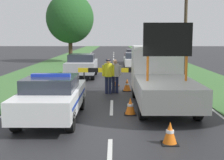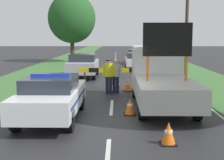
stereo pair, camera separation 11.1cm
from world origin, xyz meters
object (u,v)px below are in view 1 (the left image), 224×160
at_px(police_car, 52,96).
at_px(queued_car_wagon_maroon, 134,56).
at_px(queued_car_sedan_silver, 82,65).
at_px(pedestrian_civilian, 115,73).
at_px(traffic_cone_centre_front, 53,95).
at_px(utility_pole, 185,30).
at_px(road_barrier, 108,72).
at_px(traffic_cone_lane_edge, 116,82).
at_px(roadside_tree_near_left, 70,18).
at_px(queued_car_van_white, 134,60).
at_px(traffic_cone_near_truck, 130,106).
at_px(traffic_cone_behind_barrier, 127,85).
at_px(traffic_cone_near_police, 170,133).
at_px(work_truck, 160,77).
at_px(police_officer, 108,73).

bearing_deg(police_car, queued_car_wagon_maroon, 80.91).
xyz_separation_m(queued_car_sedan_silver, queued_car_wagon_maroon, (4.33, 11.05, -0.08)).
bearing_deg(pedestrian_civilian, police_car, -109.14).
distance_m(pedestrian_civilian, traffic_cone_centre_front, 3.65).
distance_m(pedestrian_civilian, utility_pole, 6.41).
bearing_deg(road_barrier, traffic_cone_lane_edge, 64.11).
relative_size(pedestrian_civilian, traffic_cone_centre_front, 2.46).
bearing_deg(roadside_tree_near_left, traffic_cone_lane_edge, -73.50).
height_order(traffic_cone_centre_front, queued_car_sedan_silver, queued_car_sedan_silver).
bearing_deg(traffic_cone_centre_front, queued_car_van_white, 72.67).
bearing_deg(traffic_cone_near_truck, traffic_cone_behind_barrier, 89.08).
distance_m(traffic_cone_near_police, traffic_cone_lane_edge, 9.82).
xyz_separation_m(traffic_cone_lane_edge, queued_car_van_white, (1.60, 9.44, 0.51)).
height_order(police_car, queued_car_van_white, police_car).
bearing_deg(utility_pole, work_truck, -110.40).
xyz_separation_m(police_officer, roadside_tree_near_left, (-4.54, 19.10, 3.76)).
xyz_separation_m(road_barrier, pedestrian_civilian, (0.37, -0.98, 0.02)).
bearing_deg(traffic_cone_centre_front, pedestrian_civilian, 41.28).
bearing_deg(traffic_cone_near_truck, traffic_cone_centre_front, 147.99).
bearing_deg(road_barrier, pedestrian_civilian, -75.39).
distance_m(police_car, queued_car_van_white, 17.11).
height_order(police_car, utility_pole, utility_pole).
distance_m(queued_car_sedan_silver, utility_pole, 7.35).
xyz_separation_m(traffic_cone_near_police, queued_car_van_white, (0.24, 19.17, 0.46)).
distance_m(police_car, traffic_cone_centre_front, 2.75).
xyz_separation_m(work_truck, pedestrian_civilian, (-1.87, 2.60, -0.16)).
bearing_deg(work_truck, roadside_tree_near_left, -71.15).
height_order(police_officer, queued_car_van_white, police_officer).
distance_m(road_barrier, traffic_cone_centre_front, 4.12).
distance_m(work_truck, traffic_cone_centre_front, 4.64).
distance_m(traffic_cone_near_police, traffic_cone_near_truck, 3.26).
distance_m(traffic_cone_near_police, traffic_cone_centre_front, 6.61).
xyz_separation_m(police_car, queued_car_wagon_maroon, (4.19, 22.17, -0.02)).
xyz_separation_m(queued_car_sedan_silver, roadside_tree_near_left, (-2.58, 12.85, 3.92)).
distance_m(traffic_cone_near_truck, traffic_cone_behind_barrier, 4.96).
height_order(work_truck, pedestrian_civilian, work_truck).
height_order(work_truck, utility_pole, utility_pole).
distance_m(queued_car_sedan_silver, roadside_tree_near_left, 13.68).
bearing_deg(roadside_tree_near_left, work_truck, -72.60).
height_order(traffic_cone_centre_front, utility_pole, utility_pole).
height_order(road_barrier, utility_pole, utility_pole).
distance_m(queued_car_sedan_silver, queued_car_van_white, 6.83).
bearing_deg(police_officer, queued_car_sedan_silver, -96.94).
height_order(road_barrier, traffic_cone_lane_edge, road_barrier).
height_order(queued_car_sedan_silver, queued_car_wagon_maroon, queued_car_sedan_silver).
xyz_separation_m(police_car, queued_car_van_white, (3.84, 16.67, -0.04)).
distance_m(police_officer, queued_car_van_white, 11.98).
bearing_deg(utility_pole, traffic_cone_near_truck, -114.20).
height_order(road_barrier, queued_car_van_white, queued_car_van_white).
xyz_separation_m(traffic_cone_centre_front, queued_car_sedan_silver, (0.39, 8.46, 0.52)).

